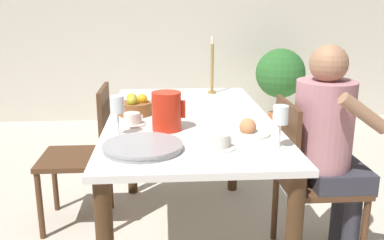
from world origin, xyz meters
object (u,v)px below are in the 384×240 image
object	(u,v)px
wine_glass_juice	(280,117)
fruit_bowl	(135,107)
chair_person_side	(307,176)
candlestick_tall	(212,71)
potted_plant	(280,76)
serving_tray	(143,147)
bread_plate	(248,130)
red_pitcher	(167,111)
chair_opposite	(86,152)
teacup_near_person	(220,142)
wine_glass_water	(117,106)
person_seated	(329,139)
teacup_across	(132,120)

from	to	relation	value
wine_glass_juice	fruit_bowl	distance (m)	0.90
chair_person_side	candlestick_tall	size ratio (longest dim) A/B	2.30
chair_person_side	potted_plant	bearing A→B (deg)	168.09
serving_tray	bread_plate	xyz separation A→B (m)	(0.49, 0.19, 0.01)
red_pitcher	fruit_bowl	size ratio (longest dim) A/B	1.04
chair_opposite	wine_glass_juice	size ratio (longest dim) A/B	4.74
teacup_near_person	wine_glass_water	bearing A→B (deg)	153.75
red_pitcher	fruit_bowl	distance (m)	0.35
candlestick_tall	potted_plant	distance (m)	1.96
red_pitcher	serving_tray	distance (m)	0.32
red_pitcher	bread_plate	world-z (taller)	red_pitcher
bread_plate	potted_plant	world-z (taller)	potted_plant
chair_opposite	fruit_bowl	bearing A→B (deg)	-125.18
chair_opposite	red_pitcher	bearing A→B (deg)	-137.05
chair_opposite	bread_plate	bearing A→B (deg)	-125.91
serving_tray	potted_plant	size ratio (longest dim) A/B	0.38
serving_tray	candlestick_tall	bearing A→B (deg)	69.62
wine_glass_water	candlestick_tall	world-z (taller)	candlestick_tall
serving_tray	fruit_bowl	xyz separation A→B (m)	(-0.06, 0.60, 0.03)
person_seated	serving_tray	bearing A→B (deg)	-71.30
candlestick_tall	person_seated	bearing A→B (deg)	-58.37
red_pitcher	serving_tray	xyz separation A→B (m)	(-0.11, -0.29, -0.08)
teacup_across	candlestick_tall	distance (m)	0.91
serving_tray	candlestick_tall	distance (m)	1.24
chair_person_side	potted_plant	xyz separation A→B (m)	(0.52, 2.48, 0.12)
person_seated	candlestick_tall	distance (m)	1.01
fruit_bowl	wine_glass_juice	bearing A→B (deg)	-43.35
wine_glass_water	serving_tray	xyz separation A→B (m)	(0.12, -0.23, -0.12)
serving_tray	candlestick_tall	xyz separation A→B (m)	(0.43, 1.15, 0.14)
chair_person_side	serving_tray	size ratio (longest dim) A/B	2.61
red_pitcher	potted_plant	bearing A→B (deg)	63.40
red_pitcher	wine_glass_juice	bearing A→B (deg)	-32.62
wine_glass_water	bread_plate	world-z (taller)	wine_glass_water
wine_glass_water	serving_tray	world-z (taller)	wine_glass_water
wine_glass_juice	bread_plate	xyz separation A→B (m)	(-0.10, 0.21, -0.11)
potted_plant	wine_glass_water	bearing A→B (deg)	-119.90
teacup_across	potted_plant	world-z (taller)	potted_plant
person_seated	bread_plate	world-z (taller)	person_seated
chair_person_side	wine_glass_juice	world-z (taller)	wine_glass_juice
person_seated	teacup_across	distance (m)	1.02
serving_tray	fruit_bowl	world-z (taller)	fruit_bowl
potted_plant	serving_tray	bearing A→B (deg)	-115.93
teacup_across	person_seated	bearing A→B (deg)	-4.50
potted_plant	teacup_near_person	bearing A→B (deg)	-110.35
person_seated	serving_tray	xyz separation A→B (m)	(-0.94, -0.32, 0.09)
chair_person_side	wine_glass_juice	xyz separation A→B (m)	(-0.27, -0.37, 0.43)
chair_person_side	potted_plant	distance (m)	2.53
red_pitcher	bread_plate	xyz separation A→B (m)	(0.38, -0.10, -0.07)
wine_glass_water	bread_plate	xyz separation A→B (m)	(0.61, -0.03, -0.12)
serving_tray	fruit_bowl	distance (m)	0.60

